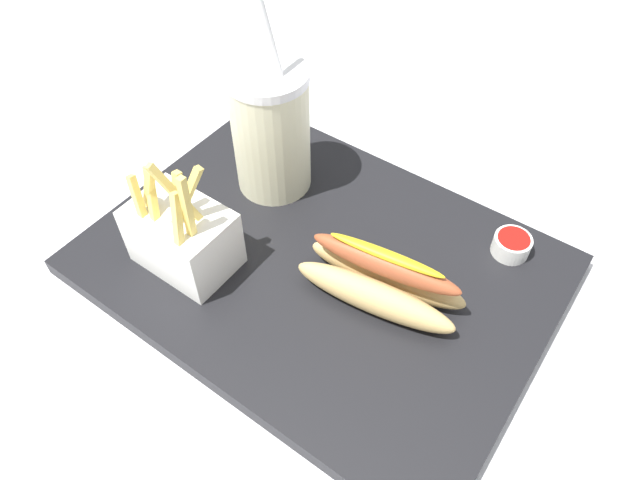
{
  "coord_description": "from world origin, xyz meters",
  "views": [
    {
      "loc": [
        0.22,
        -0.31,
        0.5
      ],
      "look_at": [
        0.0,
        0.0,
        0.05
      ],
      "focal_mm": 32.69,
      "sensor_mm": 36.0,
      "label": 1
    }
  ],
  "objects_px": {
    "hot_dog_1": "(381,281)",
    "ketchup_cup_1": "(512,244)",
    "soda_cup": "(271,130)",
    "fries_basket": "(182,236)"
  },
  "relations": [
    {
      "from": "hot_dog_1",
      "to": "ketchup_cup_1",
      "type": "distance_m",
      "value": 0.15
    },
    {
      "from": "hot_dog_1",
      "to": "ketchup_cup_1",
      "type": "height_order",
      "value": "hot_dog_1"
    },
    {
      "from": "hot_dog_1",
      "to": "ketchup_cup_1",
      "type": "xyz_separation_m",
      "value": [
        0.08,
        0.13,
        -0.01
      ]
    },
    {
      "from": "soda_cup",
      "to": "hot_dog_1",
      "type": "relative_size",
      "value": 1.44
    },
    {
      "from": "fries_basket",
      "to": "ketchup_cup_1",
      "type": "xyz_separation_m",
      "value": [
        0.27,
        0.21,
        -0.03
      ]
    },
    {
      "from": "hot_dog_1",
      "to": "ketchup_cup_1",
      "type": "bearing_deg",
      "value": 57.68
    },
    {
      "from": "soda_cup",
      "to": "ketchup_cup_1",
      "type": "distance_m",
      "value": 0.28
    },
    {
      "from": "fries_basket",
      "to": "ketchup_cup_1",
      "type": "bearing_deg",
      "value": 37.61
    },
    {
      "from": "soda_cup",
      "to": "fries_basket",
      "type": "distance_m",
      "value": 0.15
    },
    {
      "from": "soda_cup",
      "to": "fries_basket",
      "type": "xyz_separation_m",
      "value": [
        0.0,
        -0.15,
        -0.04
      ]
    }
  ]
}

